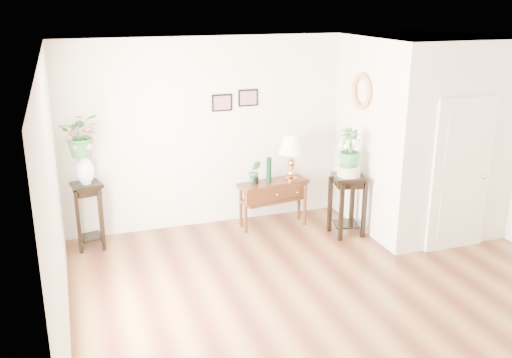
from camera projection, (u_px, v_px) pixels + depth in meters
name	position (u px, v px, depth m)	size (l,w,h in m)	color
floor	(342.00, 298.00, 6.58)	(6.00, 5.50, 0.02)	brown
ceiling	(355.00, 51.00, 5.73)	(6.00, 5.50, 0.02)	white
wall_back	(263.00, 129.00, 8.63)	(6.00, 0.02, 2.80)	silver
wall_left	(56.00, 216.00, 5.24)	(0.02, 5.50, 2.80)	silver
partition	(420.00, 133.00, 8.40)	(1.80, 1.95, 2.80)	silver
door	(461.00, 175.00, 7.60)	(0.90, 0.05, 2.10)	beige
art_print_left	(222.00, 103.00, 8.28)	(0.30, 0.02, 0.25)	black
art_print_right	(248.00, 98.00, 8.39)	(0.30, 0.02, 0.25)	black
wall_ornament	(361.00, 91.00, 8.02)	(0.51, 0.51, 0.07)	tan
console_table	(273.00, 204.00, 8.56)	(1.06, 0.35, 0.71)	#42200F
table_lamp	(292.00, 157.00, 8.43)	(0.40, 0.40, 0.70)	tan
green_vase	(269.00, 171.00, 8.37)	(0.08, 0.08, 0.38)	black
potted_plant	(255.00, 173.00, 8.31)	(0.18, 0.15, 0.33)	#347037
plant_stand_a	(89.00, 216.00, 7.78)	(0.36, 0.36, 0.93)	black
porcelain_vase	(85.00, 167.00, 7.57)	(0.24, 0.24, 0.42)	white
lily_arrangement	(81.00, 133.00, 7.43)	(0.53, 0.46, 0.59)	#347037
plant_stand_b	(347.00, 205.00, 8.22)	(0.42, 0.42, 0.90)	black
ceramic_bowl	(349.00, 170.00, 8.06)	(0.33, 0.33, 0.15)	beige
narcissus	(350.00, 148.00, 7.96)	(0.31, 0.31, 0.56)	#347037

